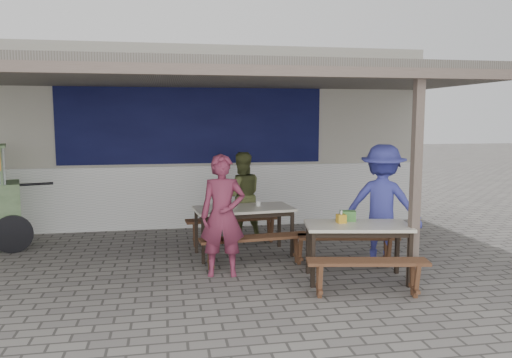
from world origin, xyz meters
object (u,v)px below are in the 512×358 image
at_px(bench_left_street, 255,244).
at_px(donation_box, 348,216).
at_px(bench_right_wall, 348,243).
at_px(table_left, 243,212).
at_px(patron_wall_side, 241,196).
at_px(tissue_box, 341,219).
at_px(patron_right_table, 382,204).
at_px(bench_right_street, 367,269).
at_px(bench_left_wall, 234,224).
at_px(patron_street_side, 223,216).
at_px(table_right, 357,230).
at_px(condiment_jar, 258,203).
at_px(condiment_bowl, 233,205).

xyz_separation_m(bench_left_street, donation_box, (1.16, -0.57, 0.48)).
bearing_deg(bench_right_wall, table_left, 158.40).
xyz_separation_m(patron_wall_side, tissue_box, (0.97, -2.36, 0.04)).
relative_size(patron_wall_side, patron_right_table, 0.88).
distance_m(tissue_box, donation_box, 0.17).
bearing_deg(patron_right_table, bench_left_street, 31.03).
relative_size(table_left, bench_right_street, 1.07).
xyz_separation_m(bench_left_wall, bench_right_wall, (1.45, -1.53, -0.01)).
distance_m(patron_street_side, tissue_box, 1.57).
distance_m(bench_right_wall, patron_right_table, 0.79).
relative_size(table_right, condiment_jar, 18.28).
relative_size(bench_left_street, table_right, 1.12).
bearing_deg(table_right, condiment_bowl, 142.59).
xyz_separation_m(table_left, bench_right_street, (1.17, -2.08, -0.34)).
xyz_separation_m(bench_right_wall, patron_wall_side, (-1.26, 1.87, 0.43)).
distance_m(bench_right_street, patron_wall_side, 3.29).
xyz_separation_m(bench_left_wall, donation_box, (1.29, -1.91, 0.48)).
xyz_separation_m(table_left, tissue_box, (1.09, -1.35, 0.13)).
xyz_separation_m(patron_wall_side, donation_box, (1.10, -2.26, 0.05)).
xyz_separation_m(table_left, patron_right_table, (1.95, -0.74, 0.20)).
distance_m(table_left, bench_left_street, 0.75).
bearing_deg(bench_right_street, patron_right_table, 69.93).
relative_size(patron_wall_side, condiment_bowl, 8.83).
bearing_deg(patron_wall_side, bench_left_wall, 58.50).
bearing_deg(donation_box, bench_left_street, 153.78).
xyz_separation_m(bench_right_street, condiment_bowl, (-1.32, 2.18, 0.43)).
xyz_separation_m(table_right, donation_box, (-0.05, 0.23, 0.15)).
distance_m(bench_left_street, table_right, 1.48).
distance_m(table_left, patron_street_side, 1.05).
height_order(table_right, patron_street_side, patron_street_side).
distance_m(table_right, bench_right_street, 0.70).
bearing_deg(bench_left_wall, bench_right_wall, -52.12).
height_order(bench_left_wall, tissue_box, tissue_box).
distance_m(bench_right_wall, donation_box, 0.64).
xyz_separation_m(tissue_box, donation_box, (0.13, 0.10, 0.01)).
bearing_deg(bench_right_wall, tissue_box, -110.64).
distance_m(table_left, bench_right_street, 2.40).
relative_size(bench_right_street, bench_right_wall, 1.00).
bearing_deg(bench_left_wall, table_left, -90.00).
bearing_deg(bench_right_street, donation_box, 96.28).
distance_m(bench_left_wall, patron_right_table, 2.51).
bearing_deg(condiment_jar, patron_wall_side, 97.77).
bearing_deg(patron_right_table, bench_left_wall, -2.01).
relative_size(bench_right_wall, patron_street_side, 0.89).
bearing_deg(patron_wall_side, bench_right_street, 105.88).
height_order(bench_left_wall, patron_right_table, patron_right_table).
relative_size(table_right, donation_box, 7.02).
bearing_deg(table_left, table_right, -54.58).
bearing_deg(patron_street_side, condiment_bowl, 82.46).
relative_size(table_left, bench_left_wall, 0.97).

